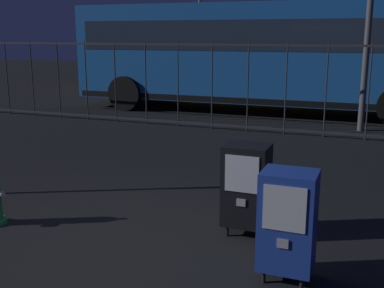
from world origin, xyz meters
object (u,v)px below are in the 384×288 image
object	(u,v)px
newspaper_box_secondary	(246,185)
bus_near	(260,51)
newspaper_box_primary	(288,220)
bus_far	(248,47)

from	to	relation	value
newspaper_box_secondary	bus_near	xyz separation A→B (m)	(-1.95, 8.63, 1.14)
newspaper_box_primary	bus_far	bearing A→B (deg)	106.38
newspaper_box_secondary	bus_far	size ratio (longest dim) A/B	0.09
bus_near	bus_far	distance (m)	4.84
newspaper_box_primary	newspaper_box_secondary	distance (m)	1.05
newspaper_box_primary	newspaper_box_secondary	bearing A→B (deg)	125.40
bus_near	bus_far	bearing A→B (deg)	108.41
bus_near	bus_far	xyz separation A→B (m)	(-1.57, 4.58, 0.00)
newspaper_box_secondary	bus_far	xyz separation A→B (m)	(-3.52, 13.21, 1.14)
newspaper_box_primary	newspaper_box_secondary	world-z (taller)	same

